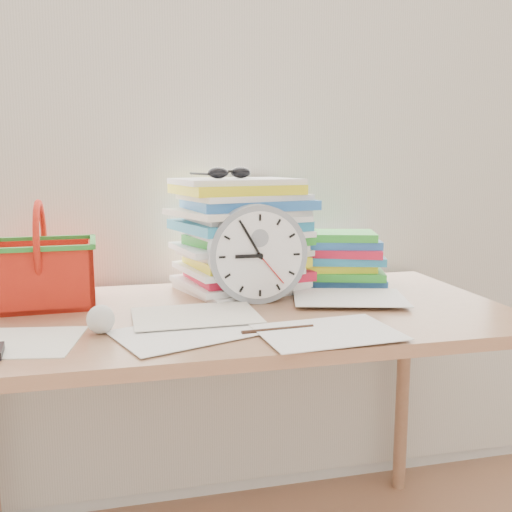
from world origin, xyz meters
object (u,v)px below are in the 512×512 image
object	(u,v)px
paper_stack	(242,235)
clock	(257,254)
desk	(230,339)
book_stack	(339,258)
basket	(41,255)

from	to	relation	value
paper_stack	clock	size ratio (longest dim) A/B	1.39
desk	paper_stack	xyz separation A→B (m)	(0.08, 0.22, 0.23)
paper_stack	book_stack	distance (m)	0.31
basket	book_stack	bearing A→B (deg)	2.13
paper_stack	book_stack	size ratio (longest dim) A/B	1.35
clock	book_stack	bearing A→B (deg)	28.88
desk	clock	xyz separation A→B (m)	(0.09, 0.06, 0.20)
paper_stack	basket	world-z (taller)	paper_stack
desk	basket	xyz separation A→B (m)	(-0.45, 0.16, 0.21)
desk	basket	size ratio (longest dim) A/B	5.29
desk	book_stack	world-z (taller)	book_stack
book_stack	clock	bearing A→B (deg)	-151.12
paper_stack	desk	bearing A→B (deg)	-110.40
desk	book_stack	size ratio (longest dim) A/B	5.26
clock	basket	distance (m)	0.55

